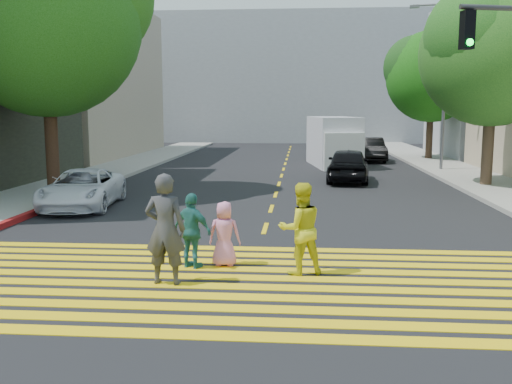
# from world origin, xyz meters

# --- Properties ---
(ground) EXTENTS (120.00, 120.00, 0.00)m
(ground) POSITION_xyz_m (0.00, 0.00, 0.00)
(ground) COLOR black
(sidewalk_left) EXTENTS (3.00, 40.00, 0.15)m
(sidewalk_left) POSITION_xyz_m (-8.50, 22.00, 0.07)
(sidewalk_left) COLOR gray
(sidewalk_left) RESTS_ON ground
(sidewalk_right) EXTENTS (3.00, 60.00, 0.15)m
(sidewalk_right) POSITION_xyz_m (8.50, 15.00, 0.07)
(sidewalk_right) COLOR gray
(sidewalk_right) RESTS_ON ground
(curb_red) EXTENTS (0.20, 8.00, 0.16)m
(curb_red) POSITION_xyz_m (-6.90, 6.00, 0.08)
(curb_red) COLOR maroon
(curb_red) RESTS_ON ground
(crosswalk) EXTENTS (13.40, 5.30, 0.01)m
(crosswalk) POSITION_xyz_m (0.00, 1.28, 0.01)
(crosswalk) COLOR yellow
(crosswalk) RESTS_ON ground
(lane_line) EXTENTS (0.12, 34.40, 0.01)m
(lane_line) POSITION_xyz_m (0.00, 22.50, 0.01)
(lane_line) COLOR yellow
(lane_line) RESTS_ON ground
(building_left_tan) EXTENTS (12.00, 16.00, 10.00)m
(building_left_tan) POSITION_xyz_m (-16.00, 28.00, 5.00)
(building_left_tan) COLOR tan
(building_left_tan) RESTS_ON ground
(backdrop_block) EXTENTS (30.00, 8.00, 12.00)m
(backdrop_block) POSITION_xyz_m (0.00, 48.00, 6.00)
(backdrop_block) COLOR gray
(backdrop_block) RESTS_ON ground
(tree_left) EXTENTS (8.75, 8.72, 9.66)m
(tree_left) POSITION_xyz_m (-7.98, 11.36, 6.51)
(tree_left) COLOR black
(tree_left) RESTS_ON ground
(tree_right_near) EXTENTS (7.43, 7.43, 8.17)m
(tree_right_near) POSITION_xyz_m (8.30, 14.56, 5.53)
(tree_right_near) COLOR #492F23
(tree_right_near) RESTS_ON ground
(tree_right_far) EXTENTS (7.18, 6.92, 7.90)m
(tree_right_far) POSITION_xyz_m (8.72, 26.76, 5.34)
(tree_right_far) COLOR black
(tree_right_far) RESTS_ON ground
(pedestrian_man) EXTENTS (0.74, 0.50, 1.99)m
(pedestrian_man) POSITION_xyz_m (-1.46, 1.08, 1.00)
(pedestrian_man) COLOR #39383B
(pedestrian_man) RESTS_ON ground
(pedestrian_woman) EXTENTS (1.01, 0.89, 1.75)m
(pedestrian_woman) POSITION_xyz_m (0.93, 1.91, 0.87)
(pedestrian_woman) COLOR yellow
(pedestrian_woman) RESTS_ON ground
(pedestrian_child) EXTENTS (0.65, 0.43, 1.30)m
(pedestrian_child) POSITION_xyz_m (-0.58, 2.35, 0.65)
(pedestrian_child) COLOR pink
(pedestrian_child) RESTS_ON ground
(pedestrian_extra) EXTENTS (0.94, 0.70, 1.49)m
(pedestrian_extra) POSITION_xyz_m (-1.18, 2.13, 0.74)
(pedestrian_extra) COLOR #2A726E
(pedestrian_extra) RESTS_ON ground
(white_sedan) EXTENTS (2.44, 4.53, 1.21)m
(white_sedan) POSITION_xyz_m (-5.98, 8.76, 0.60)
(white_sedan) COLOR white
(white_sedan) RESTS_ON ground
(dark_car_near) EXTENTS (2.15, 4.47, 1.47)m
(dark_car_near) POSITION_xyz_m (2.94, 16.05, 0.74)
(dark_car_near) COLOR black
(dark_car_near) RESTS_ON ground
(silver_car) EXTENTS (1.99, 4.80, 1.39)m
(silver_car) POSITION_xyz_m (3.04, 28.25, 0.69)
(silver_car) COLOR #9EA1A8
(silver_car) RESTS_ON ground
(dark_car_parked) EXTENTS (1.58, 4.32, 1.41)m
(dark_car_parked) POSITION_xyz_m (5.04, 26.02, 0.71)
(dark_car_parked) COLOR black
(dark_car_parked) RESTS_ON ground
(white_van) EXTENTS (2.89, 5.93, 2.68)m
(white_van) POSITION_xyz_m (2.70, 22.84, 1.27)
(white_van) COLOR silver
(white_van) RESTS_ON ground
(street_lamp) EXTENTS (1.86, 0.59, 8.29)m
(street_lamp) POSITION_xyz_m (7.70, 20.37, 4.76)
(street_lamp) COLOR #595B63
(street_lamp) RESTS_ON ground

